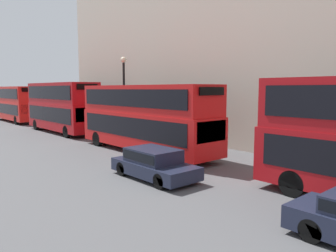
{
  "coord_description": "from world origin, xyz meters",
  "views": [
    {
      "loc": [
        -10.72,
        4.92,
        3.97
      ],
      "look_at": [
        0.48,
        17.71,
        2.04
      ],
      "focal_mm": 35.0,
      "sensor_mm": 36.0,
      "label": 1
    }
  ],
  "objects_px": {
    "bus_second_in_queue": "(145,115)",
    "bus_trailing": "(15,102)",
    "car_hatchback": "(154,163)",
    "pedestrian": "(113,125)",
    "bus_third_in_queue": "(62,105)"
  },
  "relations": [
    {
      "from": "bus_second_in_queue",
      "to": "bus_third_in_queue",
      "type": "distance_m",
      "value": 12.49
    },
    {
      "from": "bus_second_in_queue",
      "to": "car_hatchback",
      "type": "relative_size",
      "value": 2.62
    },
    {
      "from": "pedestrian",
      "to": "bus_trailing",
      "type": "bearing_deg",
      "value": 98.82
    },
    {
      "from": "bus_second_in_queue",
      "to": "bus_third_in_queue",
      "type": "height_order",
      "value": "bus_third_in_queue"
    },
    {
      "from": "bus_second_in_queue",
      "to": "bus_trailing",
      "type": "distance_m",
      "value": 26.11
    },
    {
      "from": "bus_third_in_queue",
      "to": "bus_second_in_queue",
      "type": "bearing_deg",
      "value": -90.0
    },
    {
      "from": "bus_third_in_queue",
      "to": "pedestrian",
      "type": "height_order",
      "value": "bus_third_in_queue"
    },
    {
      "from": "bus_trailing",
      "to": "pedestrian",
      "type": "bearing_deg",
      "value": -81.18
    },
    {
      "from": "bus_second_in_queue",
      "to": "pedestrian",
      "type": "xyz_separation_m",
      "value": [
        2.78,
        8.22,
        -1.48
      ]
    },
    {
      "from": "bus_second_in_queue",
      "to": "car_hatchback",
      "type": "height_order",
      "value": "bus_second_in_queue"
    },
    {
      "from": "bus_trailing",
      "to": "pedestrian",
      "type": "height_order",
      "value": "bus_trailing"
    },
    {
      "from": "bus_second_in_queue",
      "to": "car_hatchback",
      "type": "bearing_deg",
      "value": -123.44
    },
    {
      "from": "bus_third_in_queue",
      "to": "car_hatchback",
      "type": "bearing_deg",
      "value": -100.91
    },
    {
      "from": "pedestrian",
      "to": "bus_second_in_queue",
      "type": "bearing_deg",
      "value": -108.67
    },
    {
      "from": "bus_third_in_queue",
      "to": "bus_trailing",
      "type": "xyz_separation_m",
      "value": [
        -0.0,
        13.62,
        -0.14
      ]
    }
  ]
}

